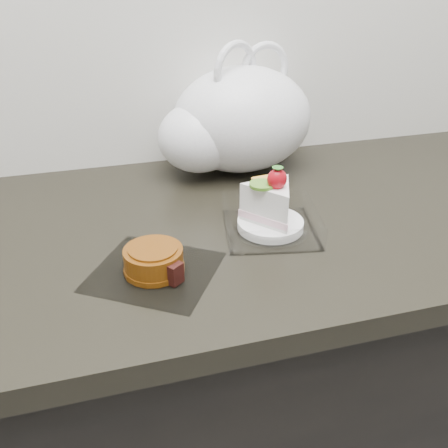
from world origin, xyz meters
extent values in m
cube|color=black|center=(0.00, 1.69, 0.43)|extent=(2.00, 0.60, 0.86)
cube|color=black|center=(0.00, 1.69, 0.88)|extent=(2.04, 0.64, 0.04)
cube|color=white|center=(0.08, 1.63, 0.90)|extent=(0.18, 0.18, 0.00)
cylinder|color=white|center=(0.08, 1.63, 0.91)|extent=(0.11, 0.11, 0.02)
ellipsoid|color=red|center=(0.08, 1.62, 1.00)|extent=(0.03, 0.03, 0.03)
cone|color=#2D7223|center=(0.08, 1.62, 1.02)|extent=(0.02, 0.02, 0.01)
cylinder|color=#5A962B|center=(0.06, 1.63, 0.99)|extent=(0.04, 0.04, 0.01)
cube|color=gold|center=(0.08, 1.65, 0.99)|extent=(0.05, 0.02, 0.01)
cube|color=white|center=(-0.13, 1.56, 0.90)|extent=(0.24, 0.24, 0.00)
cylinder|color=brown|center=(-0.13, 1.56, 0.92)|extent=(0.12, 0.12, 0.04)
cylinder|color=brown|center=(-0.13, 1.56, 0.91)|extent=(0.12, 0.12, 0.01)
cylinder|color=brown|center=(-0.13, 1.56, 0.94)|extent=(0.10, 0.10, 0.00)
cube|color=black|center=(-0.11, 1.52, 0.92)|extent=(0.03, 0.03, 0.03)
ellipsoid|color=white|center=(0.11, 1.91, 1.01)|extent=(0.36, 0.32, 0.22)
ellipsoid|color=white|center=(0.02, 1.89, 0.99)|extent=(0.22, 0.21, 0.15)
torus|color=white|center=(0.10, 1.90, 1.11)|extent=(0.11, 0.08, 0.12)
torus|color=white|center=(0.17, 1.93, 1.11)|extent=(0.11, 0.03, 0.11)
camera|label=1|loc=(-0.20, 0.93, 1.33)|focal=40.00mm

